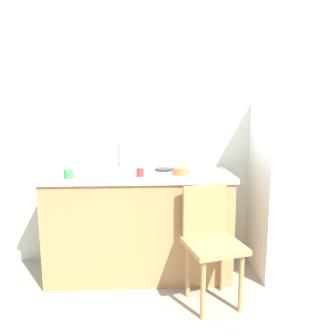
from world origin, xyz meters
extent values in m
plane|color=#9E998E|center=(0.00, 0.00, 0.00)|extent=(8.00, 8.00, 0.00)
cube|color=silver|center=(0.00, 1.00, 1.33)|extent=(4.80, 0.10, 2.66)
cube|color=tan|center=(-0.13, 0.65, 0.44)|extent=(1.56, 0.60, 0.89)
cube|color=#B7B7BC|center=(-0.13, 0.65, 0.91)|extent=(1.60, 0.64, 0.04)
cylinder|color=#B7B7BC|center=(-0.30, 0.90, 1.07)|extent=(0.02, 0.02, 0.29)
cube|color=white|center=(1.20, 0.64, 0.77)|extent=(0.56, 0.62, 1.54)
cylinder|color=tan|center=(0.33, -0.06, 0.23)|extent=(0.04, 0.04, 0.45)
cylinder|color=tan|center=(0.62, 0.02, 0.23)|extent=(0.04, 0.04, 0.45)
cylinder|color=tan|center=(0.26, 0.23, 0.23)|extent=(0.04, 0.04, 0.45)
cylinder|color=tan|center=(0.55, 0.31, 0.23)|extent=(0.04, 0.04, 0.45)
cube|color=tan|center=(0.44, 0.12, 0.47)|extent=(0.49, 0.49, 0.04)
cube|color=tan|center=(0.39, 0.30, 0.69)|extent=(0.36, 0.12, 0.40)
cube|color=white|center=(-0.31, 0.59, 0.95)|extent=(0.28, 0.20, 0.05)
cylinder|color=#C67042|center=(0.23, 0.56, 0.96)|extent=(0.15, 0.15, 0.06)
cylinder|color=#2D2D2D|center=(0.09, 0.76, 0.94)|extent=(0.17, 0.17, 0.02)
cylinder|color=red|center=(-0.11, 0.49, 0.96)|extent=(0.06, 0.06, 0.07)
cylinder|color=green|center=(-0.68, 0.45, 0.96)|extent=(0.07, 0.07, 0.07)
camera|label=1|loc=(-0.02, -2.14, 1.46)|focal=34.90mm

